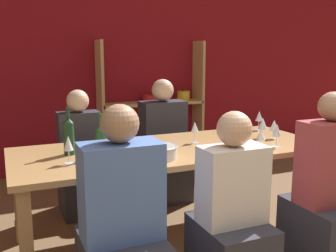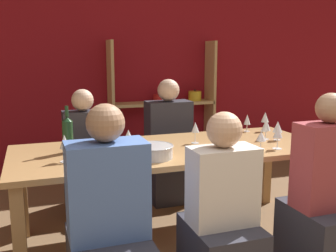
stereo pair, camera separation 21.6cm
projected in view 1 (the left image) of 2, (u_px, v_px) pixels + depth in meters
The scene contains 21 objects.
wall_back_red at pixel (108, 62), 4.93m from camera, with size 8.80×0.06×2.70m.
shelf_unit at pixel (154, 125), 5.11m from camera, with size 1.37×0.30×1.62m.
dining_table at pixel (173, 157), 3.06m from camera, with size 2.42×0.97×0.75m.
mixing_bowl at pixel (157, 151), 2.72m from camera, with size 0.29×0.29×0.09m.
wine_bottle_green at pixel (69, 136), 2.80m from camera, with size 0.08×0.08×0.35m.
wine_bottle_dark at pixel (101, 140), 2.73m from camera, with size 0.08×0.08×0.31m.
wine_glass_red_a at pixel (195, 128), 3.17m from camera, with size 0.06×0.06×0.17m.
wine_glass_empty_a at pixel (274, 126), 3.33m from camera, with size 0.08×0.08×0.16m.
wine_glass_white_a at pixel (68, 144), 2.57m from camera, with size 0.07×0.07×0.19m.
wine_glass_empty_b at pixel (263, 124), 3.36m from camera, with size 0.08×0.08×0.18m.
wine_glass_empty_c at pixel (130, 136), 2.90m from camera, with size 0.06×0.06×0.16m.
wine_glass_empty_d at pixel (259, 117), 3.71m from camera, with size 0.07×0.07×0.18m.
wine_glass_white_b at pixel (242, 119), 3.69m from camera, with size 0.06×0.06×0.16m.
wine_glass_white_c at pixel (261, 135), 3.02m from camera, with size 0.08×0.08×0.14m.
wine_glass_empty_e at pixel (277, 131), 3.03m from camera, with size 0.07×0.07×0.18m.
cell_phone at pixel (101, 169), 2.46m from camera, with size 0.16×0.15×0.01m.
person_near_a at pixel (231, 230), 2.36m from camera, with size 0.39×0.49×1.14m.
person_far_a at pixel (163, 156), 3.99m from camera, with size 0.44×0.55×1.21m.
person_near_b at pixel (123, 245), 2.12m from camera, with size 0.42×0.53×1.21m.
person_far_b at pixel (80, 168), 3.61m from camera, with size 0.37×0.46×1.15m.
person_near_c at pixel (325, 207), 2.63m from camera, with size 0.40×0.50×1.22m.
Camera 1 is at (-1.28, -1.05, 1.47)m, focal length 42.00 mm.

